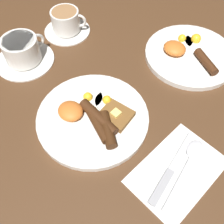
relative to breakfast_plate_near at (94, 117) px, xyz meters
The scene contains 8 objects.
ground_plane 0.01m from the breakfast_plate_near, 160.37° to the right, with size 3.00×3.00×0.00m, color #4C301C.
breakfast_plate_near is the anchor object (origin of this frame).
breakfast_plate_far 0.35m from the breakfast_plate_near, 79.53° to the left, with size 0.26×0.26×0.04m.
teacup_near 0.29m from the breakfast_plate_near, behind, with size 0.17×0.17×0.08m.
teacup_far 0.35m from the breakfast_plate_near, 146.05° to the left, with size 0.14×0.14×0.07m.
napkin 0.23m from the breakfast_plate_near, ahead, with size 0.14×0.21×0.01m, color white.
knife 0.22m from the breakfast_plate_near, ahead, with size 0.04×0.20×0.01m.
spoon 0.24m from the breakfast_plate_near, 15.47° to the left, with size 0.04×0.19×0.01m.
Camera 1 is at (0.26, -0.24, 0.54)m, focal length 42.00 mm.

